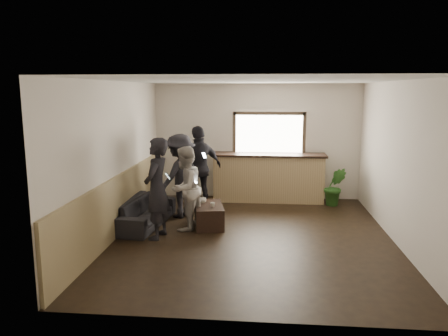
# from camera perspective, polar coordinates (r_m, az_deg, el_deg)

# --- Properties ---
(ground) EXTENTS (5.00, 6.00, 0.01)m
(ground) POSITION_cam_1_polar(r_m,az_deg,el_deg) (8.10, 3.71, -8.89)
(ground) COLOR black
(room_shell) EXTENTS (5.01, 6.01, 2.80)m
(room_shell) POSITION_cam_1_polar(r_m,az_deg,el_deg) (7.80, -1.59, 1.51)
(room_shell) COLOR silver
(room_shell) RESTS_ON ground
(bar_counter) EXTENTS (2.70, 0.68, 2.13)m
(bar_counter) POSITION_cam_1_polar(r_m,az_deg,el_deg) (10.54, 5.81, -0.84)
(bar_counter) COLOR #9F8156
(bar_counter) RESTS_ON ground
(sofa) EXTENTS (0.91, 1.90, 0.54)m
(sofa) POSITION_cam_1_polar(r_m,az_deg,el_deg) (8.80, -10.38, -5.67)
(sofa) COLOR black
(sofa) RESTS_ON ground
(coffee_table) EXTENTS (0.70, 1.03, 0.42)m
(coffee_table) POSITION_cam_1_polar(r_m,az_deg,el_deg) (8.65, -1.98, -6.17)
(coffee_table) COLOR black
(coffee_table) RESTS_ON ground
(cup_a) EXTENTS (0.14, 0.14, 0.10)m
(cup_a) POSITION_cam_1_polar(r_m,az_deg,el_deg) (8.72, -2.75, -4.25)
(cup_a) COLOR silver
(cup_a) RESTS_ON coffee_table
(cup_b) EXTENTS (0.11, 0.11, 0.08)m
(cup_b) POSITION_cam_1_polar(r_m,az_deg,el_deg) (8.43, -1.48, -4.81)
(cup_b) COLOR silver
(cup_b) RESTS_ON coffee_table
(potted_plant) EXTENTS (0.50, 0.41, 0.90)m
(potted_plant) POSITION_cam_1_polar(r_m,az_deg,el_deg) (10.38, 14.28, -2.37)
(potted_plant) COLOR #2D6623
(potted_plant) RESTS_ON ground
(person_a) EXTENTS (0.53, 0.71, 1.82)m
(person_a) POSITION_cam_1_polar(r_m,az_deg,el_deg) (7.86, -8.76, -2.68)
(person_a) COLOR black
(person_a) RESTS_ON ground
(person_b) EXTENTS (0.85, 0.95, 1.60)m
(person_b) POSITION_cam_1_polar(r_m,az_deg,el_deg) (8.32, -5.12, -2.66)
(person_b) COLOR #B2A8A0
(person_b) RESTS_ON ground
(person_c) EXTENTS (1.15, 1.30, 1.75)m
(person_c) POSITION_cam_1_polar(r_m,az_deg,el_deg) (9.14, -5.75, -1.03)
(person_c) COLOR black
(person_c) RESTS_ON ground
(person_d) EXTENTS (1.14, 1.03, 1.87)m
(person_d) POSITION_cam_1_polar(r_m,az_deg,el_deg) (9.74, -3.24, 0.04)
(person_d) COLOR black
(person_d) RESTS_ON ground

